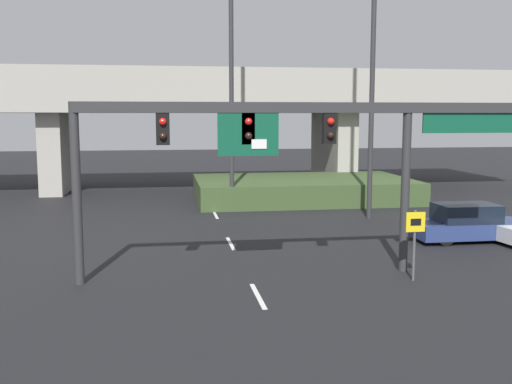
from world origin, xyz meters
TOP-DOWN VIEW (x-y plane):
  - lane_markings at (0.00, 15.84)m, footprint 0.14×30.10m
  - signal_gantry at (1.22, 10.90)m, footprint 14.03×0.44m
  - speed_limit_sign at (4.92, 9.70)m, footprint 0.60×0.11m
  - highway_light_pole_near at (7.34, 20.57)m, footprint 0.70×0.36m
  - highway_light_pole_far at (0.97, 23.86)m, footprint 0.70×0.36m
  - overpass_bridge at (0.00, 34.26)m, footprint 44.42×9.01m
  - grass_embankment at (5.59, 27.34)m, footprint 12.57×7.64m
  - parked_sedan_near_right at (9.54, 14.99)m, footprint 4.58×1.83m

SIDE VIEW (x-z plane):
  - lane_markings at x=0.00m, z-range 0.00..0.01m
  - grass_embankment at x=5.59m, z-range 0.00..1.28m
  - parked_sedan_near_right at x=9.54m, z-range -0.06..1.43m
  - speed_limit_sign at x=4.92m, z-range 0.34..2.51m
  - signal_gantry at x=1.22m, z-range 1.67..7.08m
  - overpass_bridge at x=0.00m, z-range 1.74..9.69m
  - highway_light_pole_far at x=0.97m, z-range 0.38..16.27m
  - highway_light_pole_near at x=7.34m, z-range 0.38..18.27m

